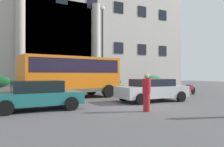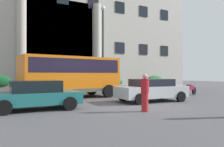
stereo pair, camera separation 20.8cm
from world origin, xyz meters
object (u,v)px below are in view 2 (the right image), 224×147
at_px(parked_estate_mid, 152,90).
at_px(pedestrian_child_trailing, 145,93).
at_px(bus_stop_sign, 116,76).
at_px(hedge_planter_far_east, 155,82).
at_px(orange_minibus, 71,74).
at_px(hedge_planter_entrance_right, 80,83).
at_px(lamppost_plaza_centre, 103,42).
at_px(hedge_planter_east, 115,84).
at_px(parked_compact_extra, 36,95).
at_px(motorcycle_near_kerb, 190,89).

xyz_separation_m(parked_estate_mid, pedestrian_child_trailing, (-2.58, -2.73, 0.13)).
relative_size(bus_stop_sign, hedge_planter_far_east, 1.12).
bearing_deg(bus_stop_sign, orange_minibus, -161.09).
height_order(hedge_planter_far_east, hedge_planter_entrance_right, hedge_planter_entrance_right).
bearing_deg(lamppost_plaza_centre, hedge_planter_entrance_right, 117.05).
relative_size(orange_minibus, lamppost_plaza_centre, 0.90).
relative_size(hedge_planter_far_east, lamppost_plaza_centre, 0.29).
bearing_deg(hedge_planter_entrance_right, lamppost_plaza_centre, -62.95).
bearing_deg(hedge_planter_east, bus_stop_sign, -118.71).
bearing_deg(hedge_planter_far_east, parked_estate_mid, -130.72).
distance_m(bus_stop_sign, hedge_planter_far_east, 8.27).
relative_size(hedge_planter_entrance_right, parked_compact_extra, 0.42).
relative_size(hedge_planter_far_east, hedge_planter_entrance_right, 1.31).
height_order(hedge_planter_far_east, pedestrian_child_trailing, pedestrian_child_trailing).
height_order(parked_compact_extra, pedestrian_child_trailing, pedestrian_child_trailing).
xyz_separation_m(orange_minibus, lamppost_plaza_centre, (3.73, 2.44, 2.76)).
xyz_separation_m(hedge_planter_entrance_right, parked_compact_extra, (-5.61, -9.12, -0.11)).
distance_m(hedge_planter_east, lamppost_plaza_centre, 5.44).
bearing_deg(motorcycle_near_kerb, hedge_planter_entrance_right, 114.08).
relative_size(hedge_planter_far_east, parked_compact_extra, 0.54).
xyz_separation_m(hedge_planter_east, pedestrian_child_trailing, (-5.46, -12.27, 0.24)).
bearing_deg(bus_stop_sign, lamppost_plaza_centre, 130.05).
bearing_deg(hedge_planter_far_east, parked_compact_extra, -147.64).
relative_size(orange_minibus, bus_stop_sign, 2.79).
distance_m(bus_stop_sign, motorcycle_near_kerb, 6.09).
height_order(parked_compact_extra, motorcycle_near_kerb, parked_compact_extra).
bearing_deg(parked_compact_extra, motorcycle_near_kerb, 9.43).
height_order(hedge_planter_far_east, parked_compact_extra, hedge_planter_far_east).
relative_size(hedge_planter_east, lamppost_plaza_centre, 0.25).
height_order(bus_stop_sign, parked_estate_mid, bus_stop_sign).
xyz_separation_m(hedge_planter_far_east, pedestrian_child_trailing, (-10.84, -12.33, 0.11)).
distance_m(motorcycle_near_kerb, pedestrian_child_trailing, 9.12).
xyz_separation_m(motorcycle_near_kerb, lamppost_plaza_centre, (-5.15, 4.99, 3.98)).
height_order(orange_minibus, parked_estate_mid, orange_minibus).
xyz_separation_m(orange_minibus, hedge_planter_far_east, (11.85, 5.21, -0.96)).
height_order(orange_minibus, parked_compact_extra, orange_minibus).
bearing_deg(pedestrian_child_trailing, orange_minibus, -55.78).
xyz_separation_m(hedge_planter_east, parked_estate_mid, (-2.88, -9.54, 0.11)).
distance_m(orange_minibus, parked_compact_extra, 5.37).
distance_m(hedge_planter_entrance_right, lamppost_plaza_centre, 4.54).
xyz_separation_m(parked_estate_mid, lamppost_plaza_centre, (0.15, 6.83, 3.73)).
distance_m(parked_estate_mid, parked_compact_extra, 6.69).
xyz_separation_m(hedge_planter_far_east, parked_compact_extra, (-14.96, -9.48, -0.03)).
relative_size(bus_stop_sign, lamppost_plaza_centre, 0.32).
relative_size(bus_stop_sign, hedge_planter_entrance_right, 1.47).
relative_size(hedge_planter_far_east, parked_estate_mid, 0.50).
xyz_separation_m(hedge_planter_east, hedge_planter_entrance_right, (-3.97, -0.29, 0.21)).
xyz_separation_m(hedge_planter_far_east, hedge_planter_entrance_right, (-9.35, -0.36, 0.08)).
xyz_separation_m(parked_estate_mid, motorcycle_near_kerb, (5.30, 1.84, -0.25)).
bearing_deg(lamppost_plaza_centre, pedestrian_child_trailing, -105.93).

